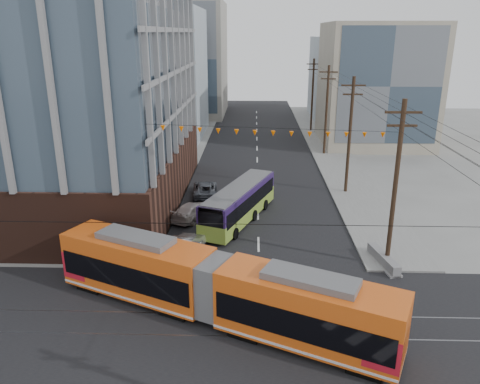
% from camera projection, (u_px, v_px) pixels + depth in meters
% --- Properties ---
extents(ground, '(160.00, 160.00, 0.00)m').
position_uv_depth(ground, '(260.00, 378.00, 20.98)').
color(ground, slate).
extents(bg_bldg_nw_near, '(18.00, 16.00, 18.00)m').
position_uv_depth(bg_bldg_nw_near, '(140.00, 74.00, 67.75)').
color(bg_bldg_nw_near, '#8C99A5').
rests_on(bg_bldg_nw_near, ground).
extents(bg_bldg_ne_near, '(14.00, 14.00, 16.00)m').
position_uv_depth(bg_bldg_ne_near, '(376.00, 85.00, 63.32)').
color(bg_bldg_ne_near, gray).
rests_on(bg_bldg_ne_near, ground).
extents(bg_bldg_nw_far, '(16.00, 18.00, 20.00)m').
position_uv_depth(bg_bldg_nw_far, '(181.00, 59.00, 86.25)').
color(bg_bldg_nw_far, gray).
rests_on(bg_bldg_nw_far, ground).
extents(bg_bldg_ne_far, '(16.00, 16.00, 14.00)m').
position_uv_depth(bg_bldg_ne_far, '(359.00, 78.00, 82.50)').
color(bg_bldg_ne_far, '#8C99A5').
rests_on(bg_bldg_ne_far, ground).
extents(utility_pole_far, '(0.30, 0.30, 11.00)m').
position_uv_depth(utility_pole_far, '(312.00, 96.00, 71.91)').
color(utility_pole_far, black).
rests_on(utility_pole_far, ground).
extents(streetcar, '(18.78, 10.67, 3.75)m').
position_uv_depth(streetcar, '(215.00, 288.00, 24.79)').
color(streetcar, '#D65214').
rests_on(streetcar, ground).
extents(city_bus, '(5.96, 10.84, 3.03)m').
position_uv_depth(city_bus, '(239.00, 203.00, 38.14)').
color(city_bus, '#29154B').
rests_on(city_bus, ground).
extents(parked_car_silver, '(2.72, 4.97, 1.55)m').
position_uv_depth(parked_car_silver, '(183.00, 247.00, 31.95)').
color(parked_car_silver, '#B8B8B8').
rests_on(parked_car_silver, ground).
extents(parked_car_white, '(3.68, 5.08, 1.37)m').
position_uv_depth(parked_car_white, '(193.00, 211.00, 38.79)').
color(parked_car_white, beige).
rests_on(parked_car_white, ground).
extents(parked_car_grey, '(2.61, 4.96, 1.33)m').
position_uv_depth(parked_car_grey, '(205.00, 189.00, 44.21)').
color(parked_car_grey, '#4C515B').
rests_on(parked_car_grey, ground).
extents(jersey_barrier, '(1.61, 3.91, 0.76)m').
position_uv_depth(jersey_barrier, '(383.00, 259.00, 31.12)').
color(jersey_barrier, gray).
rests_on(jersey_barrier, ground).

